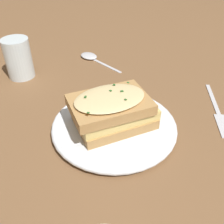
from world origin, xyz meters
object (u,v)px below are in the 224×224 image
object	(u,v)px
fork	(219,114)
water_glass	(18,58)
dinner_plate	(112,127)
sandwich	(111,111)
spoon	(91,57)

from	to	relation	value
fork	water_glass	bearing A→B (deg)	-14.80
dinner_plate	water_glass	size ratio (longest dim) A/B	2.42
dinner_plate	sandwich	size ratio (longest dim) A/B	1.49
water_glass	dinner_plate	bearing A→B (deg)	-75.81
dinner_plate	spoon	world-z (taller)	dinner_plate
spoon	dinner_plate	bearing A→B (deg)	-123.32
dinner_plate	spoon	bearing A→B (deg)	67.76
sandwich	water_glass	distance (m)	0.32
dinner_plate	fork	distance (m)	0.23
dinner_plate	water_glass	xyz separation A→B (m)	(-0.08, 0.31, 0.04)
water_glass	sandwich	bearing A→B (deg)	-76.16
fork	spoon	distance (m)	0.40
water_glass	spoon	size ratio (longest dim) A/B	0.62
water_glass	spoon	bearing A→B (deg)	-2.46
sandwich	spoon	distance (m)	0.33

